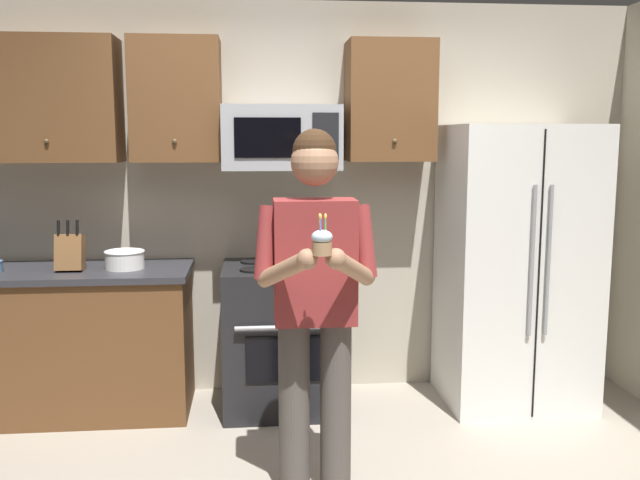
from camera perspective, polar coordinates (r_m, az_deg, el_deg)
wall_back at (r=4.72m, az=-1.46°, el=3.29°), size 4.40×0.10×2.60m
oven_range at (r=4.49m, az=-3.00°, el=-7.90°), size 0.76×0.70×0.93m
microwave at (r=4.43m, az=-3.19°, el=8.38°), size 0.74×0.41×0.40m
refrigerator at (r=4.65m, az=15.77°, el=-2.07°), size 0.90×0.75×1.80m
cabinet_row_upper at (r=4.50m, az=-10.72°, el=11.18°), size 2.78×0.36×0.76m
counter_left at (r=4.64m, az=-19.41°, el=-7.82°), size 1.44×0.66×0.92m
knife_block at (r=4.47m, az=-19.83°, el=-0.94°), size 0.16×0.15×0.32m
bowl_large_white at (r=4.44m, az=-15.73°, el=-1.52°), size 0.25×0.25×0.11m
person at (r=3.25m, az=-0.41°, el=-4.48°), size 0.60×0.48×1.76m
cupcake at (r=2.88m, az=0.16°, el=-0.14°), size 0.09×0.09×0.17m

